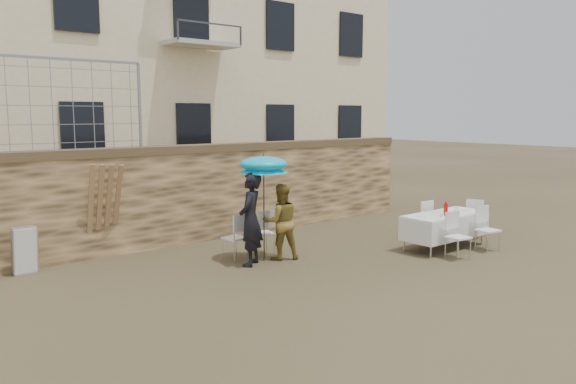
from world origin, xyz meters
TOP-DOWN VIEW (x-y plane):
  - ground at (0.00, 0.00)m, footprint 80.00×80.00m
  - stone_wall at (0.00, 5.00)m, footprint 13.00×0.50m
  - chain_link_fence at (-3.00, 5.00)m, footprint 3.20×0.06m
  - man_suit at (-0.39, 2.38)m, footprint 0.79×0.75m
  - woman_dress at (0.36, 2.38)m, footprint 0.93×0.84m
  - umbrella at (0.01, 2.48)m, footprint 1.00×1.00m
  - couple_chair_left at (-0.39, 2.93)m, footprint 0.54×0.54m
  - couple_chair_right at (0.31, 2.93)m, footprint 0.55×0.55m
  - banquet_table at (3.76, 0.84)m, footprint 2.10×0.85m
  - soda_bottle at (3.56, 0.69)m, footprint 0.09×0.09m
  - table_chair_front_left at (3.16, 0.09)m, footprint 0.54×0.54m
  - table_chair_front_right at (4.26, 0.09)m, footprint 0.55×0.55m
  - table_chair_back at (3.96, 1.64)m, footprint 0.53×0.53m
  - table_chair_side at (5.16, 0.94)m, footprint 0.60×0.60m
  - chair_stack_right at (-3.99, 4.58)m, footprint 0.46×0.32m
  - wood_planks at (-2.39, 4.65)m, footprint 0.70×0.20m

SIDE VIEW (x-z plane):
  - ground at x=0.00m, z-range 0.00..0.00m
  - chair_stack_right at x=-3.99m, z-range 0.00..0.92m
  - couple_chair_left at x=-0.39m, z-range 0.00..0.96m
  - couple_chair_right at x=0.31m, z-range 0.00..0.96m
  - table_chair_front_left at x=3.16m, z-range 0.00..0.96m
  - table_chair_front_right at x=4.26m, z-range 0.00..0.96m
  - table_chair_back at x=3.96m, z-range 0.00..0.96m
  - table_chair_side at x=5.16m, z-range 0.00..0.96m
  - banquet_table at x=3.76m, z-range 0.34..1.12m
  - woman_dress at x=0.36m, z-range 0.00..1.55m
  - soda_bottle at x=3.56m, z-range 0.77..1.04m
  - man_suit at x=-0.39m, z-range 0.00..1.83m
  - wood_planks at x=-2.39m, z-range 0.00..2.00m
  - stone_wall at x=0.00m, z-range 0.00..2.20m
  - umbrella at x=0.01m, z-range 0.89..2.90m
  - chain_link_fence at x=-3.00m, z-range 2.20..4.00m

